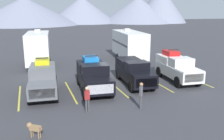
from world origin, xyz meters
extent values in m
plane|color=#38383D|center=(0.00, 0.00, 0.00)|extent=(240.00, 240.00, 0.00)
cube|color=#595B60|center=(-5.70, -0.61, 0.92)|extent=(2.36, 5.55, 0.89)
cube|color=#595B60|center=(-5.87, -2.55, 1.40)|extent=(1.95, 1.66, 0.08)
cube|color=#595B60|center=(-5.75, -1.09, 1.76)|extent=(1.90, 1.55, 0.80)
cube|color=slate|center=(-5.79, -1.65, 1.80)|extent=(1.69, 0.37, 0.59)
cube|color=#595B60|center=(-5.58, 0.84, 1.66)|extent=(2.07, 2.64, 0.60)
cube|color=silver|center=(-5.93, -3.27, 0.97)|extent=(1.62, 0.20, 0.62)
cylinder|color=black|center=(-4.99, -2.52, 0.48)|extent=(0.36, 0.98, 0.96)
cylinder|color=black|center=(-6.73, -2.37, 0.48)|extent=(0.36, 0.98, 0.96)
cylinder|color=black|center=(-4.68, 1.15, 0.48)|extent=(0.36, 0.98, 0.96)
cylinder|color=black|center=(-6.42, 1.30, 0.48)|extent=(0.36, 0.98, 0.96)
cube|color=yellow|center=(-5.58, 0.84, 2.19)|extent=(1.18, 1.67, 0.45)
cylinder|color=black|center=(-5.20, 0.26, 2.18)|extent=(0.22, 0.45, 0.44)
cylinder|color=black|center=(-6.05, 0.34, 2.18)|extent=(0.22, 0.45, 0.44)
cylinder|color=black|center=(-5.11, 1.35, 2.18)|extent=(0.22, 0.45, 0.44)
cylinder|color=black|center=(-5.96, 1.43, 2.18)|extent=(0.22, 0.45, 0.44)
cube|color=black|center=(-5.62, 0.40, 2.56)|extent=(0.96, 0.16, 0.08)
cube|color=black|center=(-1.92, -0.89, 0.92)|extent=(2.55, 5.66, 0.92)
cube|color=black|center=(-2.09, -2.86, 1.43)|extent=(2.13, 1.71, 0.08)
cube|color=black|center=(-1.97, -1.38, 1.79)|extent=(2.08, 1.59, 0.81)
cube|color=slate|center=(-2.01, -1.95, 1.83)|extent=(1.85, 0.38, 0.60)
cube|color=black|center=(-1.80, 0.59, 1.67)|extent=(2.26, 2.70, 0.57)
cube|color=silver|center=(-2.16, -3.60, 0.97)|extent=(1.78, 0.21, 0.65)
cylinder|color=black|center=(-1.12, -2.83, 0.46)|extent=(0.36, 0.94, 0.92)
cylinder|color=black|center=(-3.04, -2.67, 0.46)|extent=(0.36, 0.94, 0.92)
cylinder|color=black|center=(-0.80, 0.90, 0.46)|extent=(0.36, 0.94, 0.92)
cylinder|color=black|center=(-2.72, 1.06, 0.46)|extent=(0.36, 0.94, 0.92)
cube|color=blue|center=(-1.80, 0.59, 2.18)|extent=(1.28, 1.71, 0.45)
cylinder|color=black|center=(-1.38, 0.00, 2.18)|extent=(0.22, 0.45, 0.44)
cylinder|color=black|center=(-2.31, 0.08, 2.18)|extent=(0.22, 0.45, 0.44)
cylinder|color=black|center=(-1.28, 1.11, 2.18)|extent=(0.22, 0.45, 0.44)
cylinder|color=black|center=(-2.22, 1.19, 2.18)|extent=(0.22, 0.45, 0.44)
cube|color=black|center=(-1.84, 0.14, 2.56)|extent=(1.05, 0.17, 0.08)
cube|color=black|center=(1.73, -0.37, 0.88)|extent=(2.38, 5.70, 0.94)
cube|color=black|center=(1.56, -2.36, 1.39)|extent=(1.96, 1.71, 0.08)
cube|color=black|center=(1.69, -0.86, 1.70)|extent=(1.91, 1.59, 0.71)
cube|color=slate|center=(1.64, -1.44, 1.74)|extent=(1.69, 0.35, 0.52)
cube|color=black|center=(1.86, 1.13, 1.63)|extent=(2.08, 2.71, 0.57)
cube|color=silver|center=(1.49, -3.11, 0.92)|extent=(1.62, 0.20, 0.66)
cylinder|color=black|center=(2.44, -2.32, 0.41)|extent=(0.35, 0.83, 0.81)
cylinder|color=black|center=(0.69, -2.17, 0.41)|extent=(0.35, 0.83, 0.81)
cylinder|color=black|center=(2.76, 1.44, 0.41)|extent=(0.35, 0.83, 0.81)
cylinder|color=black|center=(1.01, 1.59, 0.41)|extent=(0.35, 0.83, 0.81)
cube|color=white|center=(5.72, -0.67, 0.94)|extent=(2.38, 5.47, 0.93)
cube|color=white|center=(5.55, -2.58, 1.44)|extent=(1.98, 1.64, 0.08)
cube|color=white|center=(5.68, -1.14, 1.79)|extent=(1.93, 1.53, 0.77)
cube|color=slate|center=(5.63, -1.70, 1.83)|extent=(1.72, 0.36, 0.57)
cube|color=white|center=(5.84, 0.76, 1.72)|extent=(2.10, 2.60, 0.63)
cube|color=silver|center=(5.49, -3.29, 0.98)|extent=(1.65, 0.20, 0.65)
cylinder|color=black|center=(6.45, -2.55, 0.47)|extent=(0.36, 0.97, 0.94)
cylinder|color=black|center=(4.67, -2.39, 0.47)|extent=(0.36, 0.97, 0.94)
cylinder|color=black|center=(6.76, 1.06, 0.47)|extent=(0.36, 0.97, 0.94)
cylinder|color=black|center=(4.98, 1.21, 0.47)|extent=(0.36, 0.97, 0.94)
cube|color=red|center=(5.84, 0.76, 2.26)|extent=(1.20, 1.65, 0.45)
cylinder|color=black|center=(6.23, 0.19, 2.26)|extent=(0.22, 0.45, 0.44)
cylinder|color=black|center=(5.36, 0.27, 2.26)|extent=(0.22, 0.45, 0.44)
cylinder|color=black|center=(6.32, 1.26, 2.26)|extent=(0.22, 0.45, 0.44)
cylinder|color=black|center=(5.45, 1.34, 2.26)|extent=(0.22, 0.45, 0.44)
cube|color=black|center=(5.80, 0.33, 2.64)|extent=(0.97, 0.16, 0.08)
cube|color=gold|center=(-7.43, -0.60, 0.00)|extent=(0.12, 5.50, 0.01)
cube|color=gold|center=(-3.71, -0.60, 0.00)|extent=(0.12, 5.50, 0.01)
cube|color=gold|center=(0.00, -0.60, 0.00)|extent=(0.12, 5.50, 0.01)
cube|color=gold|center=(3.71, -0.60, 0.00)|extent=(0.12, 5.50, 0.01)
cube|color=gold|center=(7.43, -0.60, 0.00)|extent=(0.12, 5.50, 0.01)
cube|color=white|center=(-5.52, 9.41, 2.11)|extent=(2.94, 6.39, 3.17)
cube|color=#595960|center=(-6.70, 9.53, 2.27)|extent=(0.61, 5.91, 0.24)
cube|color=silver|center=(-5.43, 10.33, 3.85)|extent=(0.67, 0.76, 0.30)
cube|color=#333333|center=(-5.89, 5.73, 0.32)|extent=(0.24, 1.21, 0.12)
cylinder|color=black|center=(-4.53, 8.56, 0.38)|extent=(0.29, 0.78, 0.76)
cylinder|color=black|center=(-6.67, 8.78, 0.38)|extent=(0.29, 0.78, 0.76)
cylinder|color=black|center=(-4.38, 10.04, 0.38)|extent=(0.29, 0.78, 0.76)
cylinder|color=black|center=(-6.52, 10.25, 0.38)|extent=(0.29, 0.78, 0.76)
cube|color=white|center=(5.28, 9.39, 2.03)|extent=(3.31, 7.71, 2.99)
cube|color=#595960|center=(3.99, 9.52, 2.18)|extent=(0.73, 7.16, 0.24)
cube|color=silver|center=(5.39, 10.51, 3.67)|extent=(0.67, 0.76, 0.30)
cube|color=#333333|center=(4.85, 5.07, 0.32)|extent=(0.24, 1.21, 0.12)
cylinder|color=black|center=(6.37, 8.38, 0.38)|extent=(0.29, 0.78, 0.76)
cylinder|color=black|center=(4.01, 8.62, 0.38)|extent=(0.29, 0.78, 0.76)
cylinder|color=black|center=(6.55, 10.17, 0.38)|extent=(0.29, 0.78, 0.76)
cylinder|color=black|center=(4.19, 10.41, 0.38)|extent=(0.29, 0.78, 0.76)
cylinder|color=#3F3F42|center=(0.03, -5.30, 0.44)|extent=(0.13, 0.13, 0.87)
cylinder|color=#3F3F42|center=(-0.06, -5.46, 0.44)|extent=(0.13, 0.13, 0.87)
cube|color=#4C4C51|center=(-0.02, -5.38, 1.18)|extent=(0.30, 0.32, 0.62)
sphere|color=#9E704C|center=(-0.02, -5.38, 1.61)|extent=(0.24, 0.24, 0.24)
cylinder|color=#4C4C51|center=(0.06, -5.26, 1.15)|extent=(0.10, 0.10, 0.56)
cylinder|color=#4C4C51|center=(-0.09, -5.50, 1.15)|extent=(0.10, 0.10, 0.56)
cylinder|color=#3F3F42|center=(-3.46, -4.91, 0.42)|extent=(0.12, 0.12, 0.84)
cylinder|color=#3F3F42|center=(-3.29, -4.86, 0.42)|extent=(0.12, 0.12, 0.84)
cube|color=maroon|center=(-3.38, -4.88, 1.13)|extent=(0.29, 0.25, 0.59)
sphere|color=tan|center=(-3.38, -4.88, 1.55)|extent=(0.23, 0.23, 0.23)
cylinder|color=maroon|center=(-3.50, -4.92, 1.11)|extent=(0.10, 0.10, 0.53)
cylinder|color=maroon|center=(-3.25, -4.85, 1.11)|extent=(0.10, 0.10, 0.53)
cube|color=olive|center=(-6.51, -7.10, 0.51)|extent=(0.61, 0.53, 0.26)
sphere|color=olive|center=(-6.77, -6.90, 0.61)|extent=(0.28, 0.28, 0.28)
cylinder|color=olive|center=(-6.25, -7.29, 0.56)|extent=(0.15, 0.13, 0.20)
cylinder|color=olive|center=(-6.72, -7.03, 0.19)|extent=(0.06, 0.06, 0.38)
cylinder|color=olive|center=(-6.63, -6.92, 0.19)|extent=(0.06, 0.06, 0.38)
cylinder|color=olive|center=(-6.38, -7.28, 0.19)|extent=(0.06, 0.06, 0.38)
cylinder|color=olive|center=(-6.30, -7.16, 0.19)|extent=(0.06, 0.06, 0.38)
cone|color=gray|center=(-6.86, 90.58, 5.49)|extent=(43.76, 43.76, 10.97)
cone|color=gray|center=(18.08, 97.44, 5.88)|extent=(32.58, 32.58, 11.77)
cone|color=gray|center=(43.44, 91.27, 5.86)|extent=(35.02, 35.02, 11.71)
cone|color=gray|center=(53.65, 88.55, 8.54)|extent=(24.91, 24.91, 17.07)
camera|label=1|loc=(-6.51, -18.89, 6.18)|focal=39.93mm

